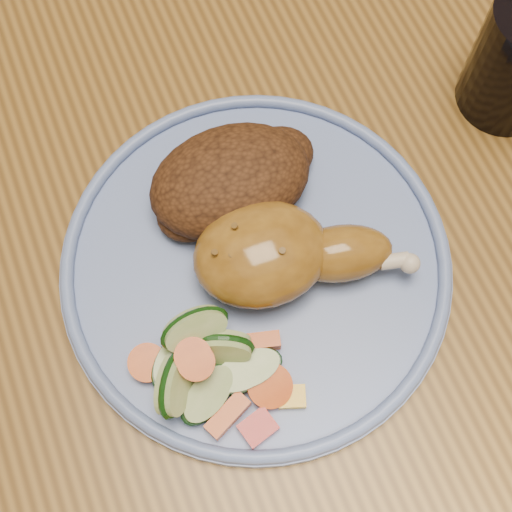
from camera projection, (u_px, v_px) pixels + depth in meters
name	position (u px, v px, depth m)	size (l,w,h in m)	color
ground	(298.00, 366.00, 1.27)	(4.00, 4.00, 0.00)	brown
dining_table	(339.00, 209.00, 0.65)	(0.90, 1.40, 0.75)	brown
plate	(256.00, 266.00, 0.53)	(0.29, 0.29, 0.01)	#647CB7
plate_rim	(256.00, 261.00, 0.52)	(0.29, 0.29, 0.01)	#647CB7
chicken_leg	(281.00, 254.00, 0.50)	(0.16, 0.10, 0.05)	#93641E
rice_pilaf	(233.00, 180.00, 0.53)	(0.13, 0.09, 0.05)	#442511
vegetable_pile	(212.00, 368.00, 0.48)	(0.11, 0.11, 0.05)	#A50A05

